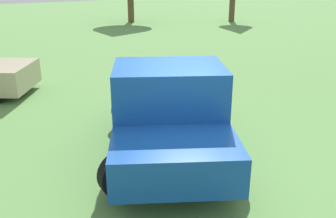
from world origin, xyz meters
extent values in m
plane|color=#5B8C47|center=(0.00, 0.00, 0.00)|extent=(80.00, 80.00, 0.00)
cylinder|color=black|center=(-0.19, 2.12, 0.37)|extent=(0.75, 0.22, 0.75)
cylinder|color=black|center=(1.23, 1.39, 0.37)|extent=(0.75, 0.22, 0.75)
cylinder|color=black|center=(-1.52, -0.46, 0.37)|extent=(0.75, 0.22, 0.75)
cylinder|color=black|center=(-0.10, -1.19, 0.37)|extent=(0.75, 0.22, 0.75)
cube|color=#144799|center=(0.48, 1.68, 0.71)|extent=(2.52, 2.48, 0.64)
cube|color=#144799|center=(-0.27, 0.23, 1.09)|extent=(2.35, 2.16, 1.40)
cube|color=slate|center=(-0.27, 0.23, 1.53)|extent=(2.12, 1.90, 0.48)
cube|color=#144799|center=(-0.68, -0.58, 0.69)|extent=(2.68, 2.80, 0.60)
cube|color=silver|center=(0.87, 2.43, 0.45)|extent=(1.67, 0.94, 0.16)
cylinder|color=black|center=(-1.80, 6.62, 0.33)|extent=(0.66, 0.20, 0.66)
cylinder|color=brown|center=(14.17, 15.67, 1.32)|extent=(0.40, 0.40, 2.64)
camera|label=1|loc=(-3.53, -5.17, 3.30)|focal=40.34mm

